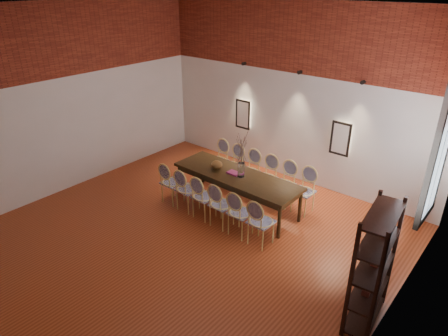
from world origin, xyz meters
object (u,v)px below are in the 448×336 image
Objects in this scene: chair_near_e at (241,213)px; chair_far_c at (249,172)px; chair_near_d at (222,204)px; bowl at (217,165)px; chair_near_a at (172,182)px; vase at (241,170)px; chair_near_c at (204,196)px; chair_far_a at (218,161)px; shelving_rack at (373,267)px; chair_far_d at (266,178)px; chair_near_b at (188,189)px; book at (234,173)px; dining_table at (236,191)px; chair_far_f at (303,192)px; chair_near_f at (261,222)px; chair_far_e at (284,185)px; chair_far_b at (233,166)px.

chair_near_e is 1.00× the size of chair_far_c.
bowl is (-0.72, 0.69, 0.37)m from chair_near_d.
vase is at bearing 29.74° from chair_near_a.
chair_near_c is 1.72m from chair_far_a.
shelving_rack is (4.46, -0.53, 0.43)m from chair_near_a.
chair_far_d is 1.13m from bowl.
chair_near_c is at bearing 0.00° from chair_near_b.
chair_near_b reaches higher than book.
chair_far_a reaches higher than book.
shelving_rack is (3.07, -0.51, 0.43)m from chair_near_d.
dining_table is 10.69× the size of book.
chair_far_d is at bearing 140.62° from shelving_rack.
chair_far_f is (1.41, 1.43, 0.00)m from chair_near_c.
chair_far_c is 0.90m from bowl.
chair_far_c is (-1.37, 1.47, 0.00)m from chair_near_f.
chair_near_c and chair_far_c have the same top height.
chair_near_d is at bearing 72.32° from chair_far_e.
chair_near_b is 1.72m from chair_far_d.
dining_table is at bearing 32.11° from chair_near_a.
chair_far_c is (0.46, -0.01, 0.00)m from chair_far_b.
vase is at bearing 152.10° from shelving_rack.
chair_near_c and chair_near_d have the same top height.
chair_far_c is (0.93, -0.01, 0.00)m from chair_far_a.
chair_near_b is at bearing 180.00° from chair_near_d.
chair_far_a is at bearing -0.00° from chair_far_f.
chair_far_c and chair_far_f have the same top height.
chair_near_a is 0.52× the size of shelving_rack.
shelving_rack is at bearing 138.26° from chair_far_f.
chair_near_e is 1.42m from bowl.
chair_near_c is 1.00× the size of chair_near_d.
chair_near_b is 1.53m from chair_far_a.
chair_near_a is 1.00× the size of chair_near_c.
shelving_rack reaches higher than vase.
chair_near_e is (1.85, -0.03, 0.00)m from chair_near_a.
chair_far_f is at bearing 32.11° from chair_near_a.
chair_near_f and chair_far_e have the same top height.
chair_far_b is (-0.68, 0.74, 0.09)m from dining_table.
chair_near_e reaches higher than dining_table.
chair_near_d and chair_far_e have the same top height.
shelving_rack is (2.59, -1.96, 0.43)m from chair_far_e.
chair_near_b is at bearing -138.90° from vase.
chair_far_c is 1.00× the size of chair_far_d.
chair_near_a is at bearing -151.10° from vase.
book is at bearing 130.54° from chair_far_b.
bowl is at bearing 25.16° from chair_far_f.
dining_table is at bearing 133.71° from chair_near_e.
chair_far_e is 1.47m from bowl.
chair_near_c is at bearing 180.00° from chair_near_d.
dining_table is at bearing 107.68° from chair_far_c.
vase reaches higher than chair_far_e.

